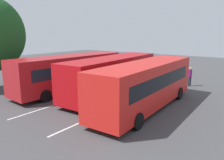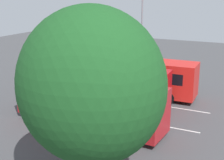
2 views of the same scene
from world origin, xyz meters
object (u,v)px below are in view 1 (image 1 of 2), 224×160
at_px(pedestrian, 190,75).
at_px(bus_far_left, 146,84).
at_px(bus_center_right, 70,72).
at_px(bus_center_left, 113,75).

bearing_deg(pedestrian, bus_far_left, -41.13).
bearing_deg(bus_center_right, bus_far_left, -87.96).
distance_m(bus_far_left, bus_center_left, 3.85).
bearing_deg(pedestrian, bus_center_left, -69.20).
height_order(bus_far_left, pedestrian, bus_far_left).
bearing_deg(bus_far_left, bus_center_right, 86.56).
bearing_deg(bus_center_left, bus_far_left, -111.94).
relative_size(bus_center_left, bus_center_right, 1.00).
bearing_deg(bus_center_right, pedestrian, -40.90).
distance_m(bus_far_left, bus_center_right, 7.37).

